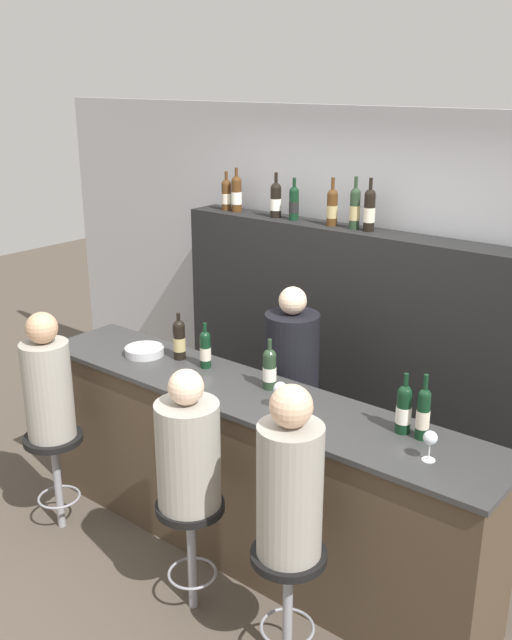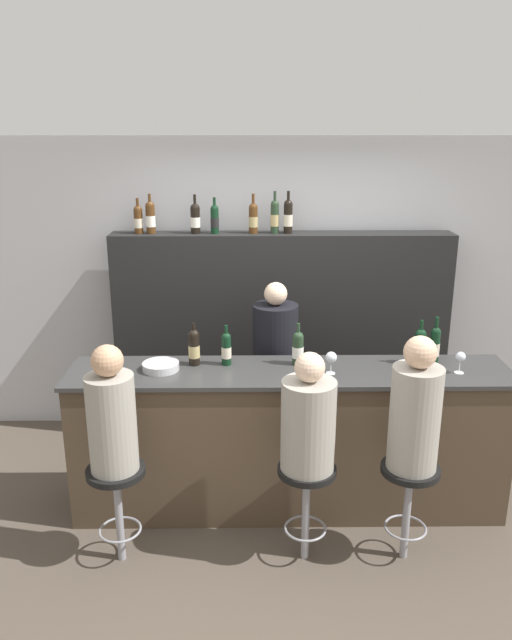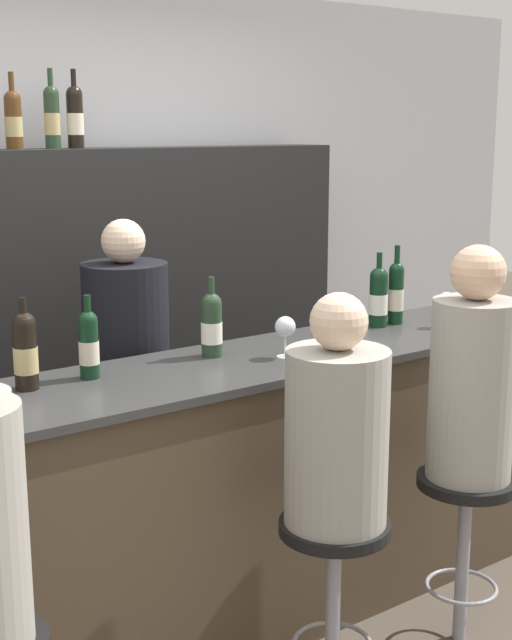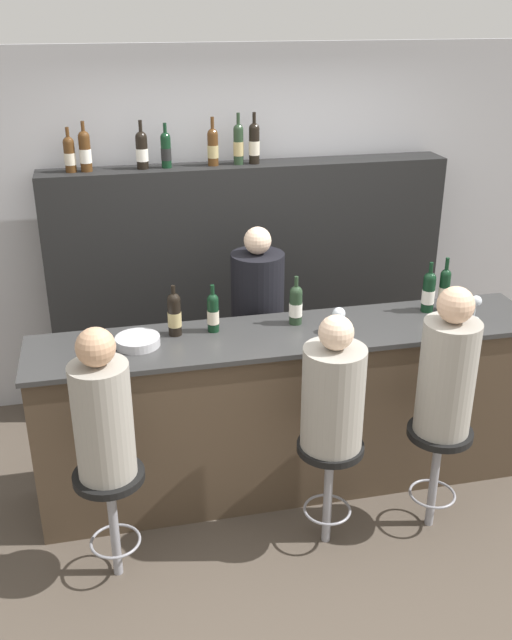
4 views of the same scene
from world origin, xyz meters
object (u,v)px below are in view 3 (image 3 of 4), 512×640
object	(u,v)px
wine_bottle_backbar_5	(52,116)
wine_bottle_backbar_6	(75,116)
wine_bottle_backbar_4	(13,119)
wine_bottle_counter_0	(25,350)
wine_bottle_counter_1	(89,344)
wine_bottle_counter_3	(378,296)
wine_glass_0	(285,328)
bar_stool_right	(465,513)
guest_seated_middle	(337,428)
wine_glass_1	(446,301)
bar_stool_middle	(334,562)
guest_seated_right	(473,378)
bartender	(129,424)
wine_bottle_counter_2	(212,324)
wine_bottle_counter_4	(396,292)

from	to	relation	value
wine_bottle_backbar_5	wine_bottle_backbar_6	world-z (taller)	same
wine_bottle_backbar_4	wine_bottle_counter_0	bearing A→B (deg)	-111.45
wine_bottle_counter_1	wine_bottle_counter_3	world-z (taller)	wine_bottle_counter_3
wine_bottle_backbar_5	wine_bottle_backbar_6	distance (m)	0.11
wine_bottle_backbar_4	wine_bottle_backbar_6	size ratio (longest dim) A/B	0.94
wine_glass_0	bar_stool_right	bearing A→B (deg)	-49.22
wine_bottle_counter_3	guest_seated_middle	bearing A→B (deg)	-140.43
wine_glass_1	bar_stool_middle	xyz separation A→B (m)	(-1.07, -0.52, -0.67)
wine_glass_0	guest_seated_right	world-z (taller)	guest_seated_right
wine_bottle_backbar_4	wine_bottle_backbar_5	world-z (taller)	wine_bottle_backbar_5
wine_bottle_counter_0	bartender	xyz separation A→B (m)	(0.59, 0.41, -0.49)
wine_bottle_counter_3	bar_stool_right	bearing A→B (deg)	-105.85
wine_bottle_counter_1	wine_glass_0	world-z (taller)	wine_bottle_counter_1
wine_bottle_backbar_5	guest_seated_right	size ratio (longest dim) A/B	0.41
bar_stool_middle	wine_bottle_backbar_5	bearing A→B (deg)	94.54
wine_bottle_backbar_6	wine_glass_1	bearing A→B (deg)	-48.65
wine_bottle_backbar_6	wine_bottle_counter_2	bearing A→B (deg)	-89.16
wine_bottle_backbar_6	bartender	size ratio (longest dim) A/B	0.22
wine_bottle_backbar_6	wine_glass_1	size ratio (longest dim) A/B	2.27
wine_bottle_counter_2	wine_bottle_counter_4	size ratio (longest dim) A/B	0.88
wine_bottle_counter_4	bartender	world-z (taller)	bartender
wine_bottle_backbar_5	wine_glass_1	bearing A→B (deg)	-45.92
wine_glass_0	guest_seated_middle	distance (m)	0.59
wine_bottle_counter_1	bartender	bearing A→B (deg)	48.87
wine_bottle_backbar_5	wine_glass_0	xyz separation A→B (m)	(0.34, -1.25, -0.77)
wine_bottle_counter_0	guest_seated_middle	bearing A→B (deg)	-43.17
wine_bottle_counter_2	wine_bottle_counter_3	xyz separation A→B (m)	(0.86, 0.00, 0.01)
wine_bottle_counter_3	guest_seated_right	world-z (taller)	guest_seated_right
wine_bottle_counter_1	wine_bottle_counter_2	xyz separation A→B (m)	(0.50, -0.00, 0.00)
wine_bottle_counter_2	wine_glass_1	bearing A→B (deg)	-9.23
wine_bottle_counter_2	wine_bottle_counter_3	bearing A→B (deg)	0.00
wine_bottle_counter_1	wine_glass_0	distance (m)	0.73
bartender	wine_bottle_counter_4	bearing A→B (deg)	-20.52
wine_bottle_counter_3	wine_bottle_backbar_4	xyz separation A→B (m)	(-1.16, 1.08, 0.74)
wine_bottle_counter_3	wine_bottle_counter_4	distance (m)	0.11
wine_bottle_backbar_4	wine_bottle_counter_1	bearing A→B (deg)	-100.39
wine_bottle_counter_3	wine_bottle_backbar_4	size ratio (longest dim) A/B	0.99
wine_glass_0	wine_bottle_counter_1	bearing A→B (deg)	166.08
wine_bottle_counter_1	wine_glass_1	distance (m)	1.60
wine_bottle_backbar_4	guest_seated_right	distance (m)	2.21
wine_bottle_backbar_4	guest_seated_right	bearing A→B (deg)	-61.47
wine_bottle_backbar_5	wine_bottle_backbar_6	size ratio (longest dim) A/B	1.00
wine_bottle_counter_2	guest_seated_right	world-z (taller)	guest_seated_right
wine_bottle_counter_3	wine_bottle_backbar_5	world-z (taller)	wine_bottle_backbar_5
wine_bottle_counter_2	wine_glass_1	xyz separation A→B (m)	(1.09, -0.18, -0.01)
wine_bottle_backbar_4	bar_stool_right	bearing A→B (deg)	-61.47
wine_bottle_counter_3	wine_glass_1	distance (m)	0.29
wine_bottle_counter_0	wine_bottle_backbar_4	distance (m)	1.37
bar_stool_middle	guest_seated_right	size ratio (longest dim) A/B	0.77
wine_bottle_backbar_4	bar_stool_right	size ratio (longest dim) A/B	0.49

